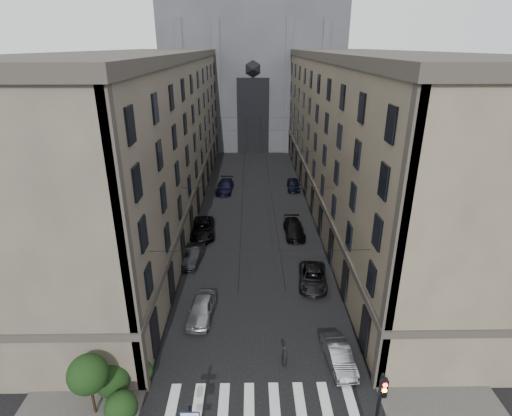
{
  "coord_description": "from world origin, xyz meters",
  "views": [
    {
      "loc": [
        -0.61,
        -12.26,
        19.52
      ],
      "look_at": [
        -0.23,
        12.7,
        9.3
      ],
      "focal_mm": 28.0,
      "sensor_mm": 36.0,
      "label": 1
    }
  ],
  "objects_px": {
    "traffic_light_right": "(379,406)",
    "car_left_far": "(225,186)",
    "car_right_midnear": "(313,277)",
    "car_right_midfar": "(294,229)",
    "gothic_tower": "(252,54)",
    "car_right_far": "(293,185)",
    "car_left_midfar": "(202,228)",
    "pedestrian": "(285,356)",
    "car_right_near": "(339,356)",
    "car_left_midnear": "(193,255)",
    "car_left_near": "(202,309)"
  },
  "relations": [
    {
      "from": "car_left_far",
      "to": "pedestrian",
      "type": "bearing_deg",
      "value": -75.9
    },
    {
      "from": "car_left_near",
      "to": "pedestrian",
      "type": "relative_size",
      "value": 2.84
    },
    {
      "from": "car_right_midfar",
      "to": "car_right_far",
      "type": "xyz_separation_m",
      "value": [
        1.48,
        15.06,
        0.01
      ]
    },
    {
      "from": "gothic_tower",
      "to": "pedestrian",
      "type": "bearing_deg",
      "value": -88.64
    },
    {
      "from": "traffic_light_right",
      "to": "car_right_midnear",
      "type": "relative_size",
      "value": 1.03
    },
    {
      "from": "car_right_far",
      "to": "car_left_midnear",
      "type": "bearing_deg",
      "value": -117.48
    },
    {
      "from": "car_left_midfar",
      "to": "car_left_far",
      "type": "xyz_separation_m",
      "value": [
        1.7,
        14.08,
        -0.01
      ]
    },
    {
      "from": "car_right_near",
      "to": "car_right_midfar",
      "type": "distance_m",
      "value": 19.35
    },
    {
      "from": "gothic_tower",
      "to": "car_left_midfar",
      "type": "relative_size",
      "value": 10.1
    },
    {
      "from": "car_left_near",
      "to": "car_right_near",
      "type": "distance_m",
      "value": 10.77
    },
    {
      "from": "gothic_tower",
      "to": "car_right_far",
      "type": "height_order",
      "value": "gothic_tower"
    },
    {
      "from": "car_left_midnear",
      "to": "car_left_far",
      "type": "xyz_separation_m",
      "value": [
        1.95,
        20.09,
        0.05
      ]
    },
    {
      "from": "gothic_tower",
      "to": "car_left_midfar",
      "type": "bearing_deg",
      "value": -97.17
    },
    {
      "from": "car_right_far",
      "to": "pedestrian",
      "type": "height_order",
      "value": "pedestrian"
    },
    {
      "from": "car_left_midnear",
      "to": "pedestrian",
      "type": "distance_m",
      "value": 15.73
    },
    {
      "from": "car_left_near",
      "to": "car_right_near",
      "type": "height_order",
      "value": "car_left_near"
    },
    {
      "from": "car_right_near",
      "to": "pedestrian",
      "type": "bearing_deg",
      "value": 176.57
    },
    {
      "from": "car_right_midfar",
      "to": "traffic_light_right",
      "type": "bearing_deg",
      "value": -88.14
    },
    {
      "from": "car_left_midnear",
      "to": "pedestrian",
      "type": "relative_size",
      "value": 2.8
    },
    {
      "from": "car_left_midnear",
      "to": "car_left_far",
      "type": "height_order",
      "value": "car_left_far"
    },
    {
      "from": "car_right_far",
      "to": "pedestrian",
      "type": "relative_size",
      "value": 2.72
    },
    {
      "from": "car_left_near",
      "to": "traffic_light_right",
      "type": "bearing_deg",
      "value": -43.21
    },
    {
      "from": "traffic_light_right",
      "to": "car_left_midfar",
      "type": "height_order",
      "value": "traffic_light_right"
    },
    {
      "from": "car_right_midfar",
      "to": "car_right_far",
      "type": "relative_size",
      "value": 1.17
    },
    {
      "from": "car_right_midfar",
      "to": "car_right_far",
      "type": "distance_m",
      "value": 15.13
    },
    {
      "from": "car_left_far",
      "to": "car_right_midfar",
      "type": "bearing_deg",
      "value": -55.13
    },
    {
      "from": "car_right_midfar",
      "to": "pedestrian",
      "type": "height_order",
      "value": "pedestrian"
    },
    {
      "from": "car_right_near",
      "to": "car_right_midnear",
      "type": "distance_m",
      "value": 9.46
    },
    {
      "from": "car_right_far",
      "to": "car_left_near",
      "type": "bearing_deg",
      "value": -106.76
    },
    {
      "from": "car_left_midnear",
      "to": "car_left_far",
      "type": "bearing_deg",
      "value": 91.12
    },
    {
      "from": "traffic_light_right",
      "to": "car_left_far",
      "type": "xyz_separation_m",
      "value": [
        -9.85,
        39.84,
        -2.5
      ]
    },
    {
      "from": "car_left_far",
      "to": "car_right_far",
      "type": "bearing_deg",
      "value": 8.72
    },
    {
      "from": "car_left_far",
      "to": "car_right_midfar",
      "type": "distance_m",
      "value": 16.6
    },
    {
      "from": "car_left_near",
      "to": "pedestrian",
      "type": "bearing_deg",
      "value": -35.54
    },
    {
      "from": "car_left_midfar",
      "to": "car_right_midfar",
      "type": "relative_size",
      "value": 1.13
    },
    {
      "from": "car_right_midnear",
      "to": "car_right_midfar",
      "type": "bearing_deg",
      "value": 100.47
    },
    {
      "from": "car_right_midfar",
      "to": "car_left_midnear",
      "type": "bearing_deg",
      "value": -152.13
    },
    {
      "from": "car_right_far",
      "to": "car_left_midfar",
      "type": "bearing_deg",
      "value": -125.87
    },
    {
      "from": "traffic_light_right",
      "to": "car_left_midnear",
      "type": "bearing_deg",
      "value": 120.86
    },
    {
      "from": "car_right_near",
      "to": "car_left_far",
      "type": "bearing_deg",
      "value": 99.88
    },
    {
      "from": "car_left_midnear",
      "to": "car_right_far",
      "type": "distance_m",
      "value": 24.01
    },
    {
      "from": "car_right_midfar",
      "to": "pedestrian",
      "type": "distance_m",
      "value": 19.64
    },
    {
      "from": "gothic_tower",
      "to": "car_right_near",
      "type": "distance_m",
      "value": 69.16
    },
    {
      "from": "car_left_midfar",
      "to": "pedestrian",
      "type": "height_order",
      "value": "pedestrian"
    },
    {
      "from": "car_right_midnear",
      "to": "car_right_far",
      "type": "relative_size",
      "value": 1.16
    },
    {
      "from": "car_left_near",
      "to": "pedestrian",
      "type": "distance_m",
      "value": 7.9
    },
    {
      "from": "car_left_near",
      "to": "car_left_midfar",
      "type": "distance_m",
      "value": 14.61
    },
    {
      "from": "car_left_midnear",
      "to": "car_left_far",
      "type": "relative_size",
      "value": 0.83
    },
    {
      "from": "gothic_tower",
      "to": "traffic_light_right",
      "type": "xyz_separation_m",
      "value": [
        5.6,
        -73.04,
        -14.51
      ]
    },
    {
      "from": "gothic_tower",
      "to": "car_left_midnear",
      "type": "xyz_separation_m",
      "value": [
        -6.2,
        -53.29,
        -17.06
      ]
    }
  ]
}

